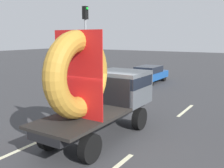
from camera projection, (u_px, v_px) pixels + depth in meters
name	position (u px, v px, depth m)	size (l,w,h in m)	color
ground_plane	(106.00, 139.00, 9.62)	(120.00, 120.00, 0.00)	#38383A
flatbed_truck	(102.00, 89.00, 9.59)	(2.02, 5.38, 3.98)	black
distant_sedan	(149.00, 74.00, 21.54)	(1.83, 4.27, 1.39)	black
traffic_light	(86.00, 36.00, 18.69)	(0.42, 0.36, 5.93)	gray
lane_dash_left_near	(13.00, 153.00, 8.52)	(2.26, 0.16, 0.01)	beige
lane_dash_left_far	(136.00, 99.00, 15.97)	(2.26, 0.16, 0.01)	beige
lane_dash_right_far	(186.00, 110.00, 13.42)	(2.52, 0.16, 0.01)	beige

